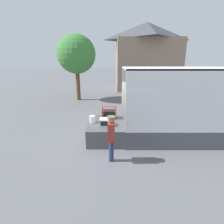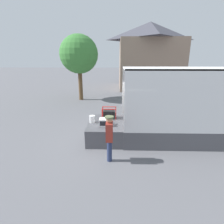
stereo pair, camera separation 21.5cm
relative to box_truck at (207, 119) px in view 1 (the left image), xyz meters
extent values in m
plane|color=slate|center=(-3.92, 0.00, -0.91)|extent=(160.00, 160.00, 0.00)
cube|color=#4C4C51|center=(-1.46, 0.00, -0.52)|extent=(4.91, 2.49, 0.78)
cube|color=white|center=(-1.46, 1.21, 1.11)|extent=(4.91, 0.06, 2.47)
cube|color=white|center=(-1.46, -1.21, 1.11)|extent=(4.91, 0.06, 2.47)
cube|color=white|center=(-1.46, 0.00, 2.31)|extent=(4.91, 2.49, 0.06)
cylinder|color=yellow|center=(-2.38, -0.18, 0.05)|extent=(0.28, 0.28, 0.35)
cube|color=#2D7F33|center=(0.23, 0.36, 0.02)|extent=(0.44, 0.32, 0.29)
cube|color=#B2A893|center=(-0.72, -0.09, 0.01)|extent=(0.44, 0.32, 0.27)
cube|color=#B2A893|center=(-0.52, -0.18, 0.02)|extent=(0.44, 0.32, 0.29)
cube|color=#4C4C51|center=(-4.71, 0.00, -0.52)|extent=(1.58, 2.36, 0.78)
cube|color=white|center=(-4.72, -0.41, 0.03)|extent=(0.49, 0.42, 0.31)
cube|color=black|center=(-4.77, -0.63, 0.03)|extent=(0.31, 0.01, 0.21)
cube|color=black|center=(-4.57, 0.59, 0.07)|extent=(0.56, 0.38, 0.39)
cylinder|color=slate|center=(-4.35, 0.59, 0.08)|extent=(0.21, 0.21, 0.21)
cylinder|color=red|center=(-4.90, 0.37, 0.14)|extent=(0.04, 0.04, 0.54)
cylinder|color=red|center=(-4.24, 0.37, 0.14)|extent=(0.04, 0.04, 0.54)
cylinder|color=red|center=(-4.90, 0.81, 0.14)|extent=(0.04, 0.04, 0.54)
cylinder|color=red|center=(-4.24, 0.81, 0.14)|extent=(0.04, 0.04, 0.54)
cylinder|color=red|center=(-4.57, 0.37, 0.39)|extent=(0.66, 0.04, 0.04)
cylinder|color=red|center=(-4.57, 0.81, 0.39)|extent=(0.66, 0.04, 0.04)
cylinder|color=silver|center=(-5.32, -0.06, 0.04)|extent=(0.27, 0.27, 0.33)
cylinder|color=navy|center=(-4.45, -2.02, -0.49)|extent=(0.18, 0.18, 0.83)
cube|color=maroon|center=(-4.45, -2.02, 0.25)|extent=(0.24, 0.44, 0.66)
sphere|color=tan|center=(-4.45, -2.02, 0.70)|extent=(0.23, 0.23, 0.23)
cylinder|color=#606B47|center=(-4.45, -2.02, 0.78)|extent=(0.31, 0.31, 0.06)
cube|color=gray|center=(-0.11, 15.88, 2.07)|extent=(7.41, 7.29, 5.96)
pyramid|color=#42424C|center=(-0.11, 15.88, 6.09)|extent=(7.78, 7.65, 2.08)
cylinder|color=brown|center=(-7.51, 8.27, 0.37)|extent=(0.36, 0.36, 2.55)
sphere|color=#3D7F38|center=(-7.51, 8.27, 3.14)|extent=(3.34, 3.34, 3.34)
camera|label=1|loc=(-4.42, -7.66, 2.65)|focal=28.00mm
camera|label=2|loc=(-4.21, -7.66, 2.65)|focal=28.00mm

